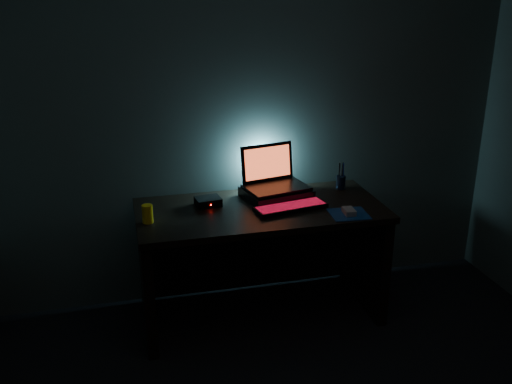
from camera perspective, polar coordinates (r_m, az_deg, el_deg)
The scene contains 10 objects.
room at distance 1.87m, azimuth 12.99°, elevation -5.26°, with size 3.50×4.00×2.50m.
desk at distance 3.61m, azimuth 0.26°, elevation -5.06°, with size 1.50×0.70×0.75m.
riser at distance 3.62m, azimuth 2.04°, elevation -0.11°, with size 0.40×0.30×0.06m, color black.
laptop at distance 3.63m, azimuth 1.68°, elevation 1.48°, with size 0.43×0.35×0.26m.
keyboard at distance 3.44m, azimuth 3.49°, elevation -1.53°, with size 0.46×0.22×0.03m.
mousepad at distance 3.41m, azimuth 9.27°, elevation -2.19°, with size 0.22×0.20×0.00m, color navy.
mouse at distance 3.40m, azimuth 9.28°, elevation -1.92°, with size 0.06×0.10×0.03m, color gray.
pen_cup at distance 3.80m, azimuth 8.48°, elevation 0.96°, with size 0.06×0.06×0.09m, color black.
juice_glass at distance 3.29m, azimuth -10.79°, elevation -2.16°, with size 0.06×0.06×0.11m, color #F7B70D.
router at distance 3.50m, azimuth -4.81°, elevation -0.96°, with size 0.16×0.14×0.05m.
Camera 1 is at (-0.80, -1.49, 2.04)m, focal length 40.00 mm.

